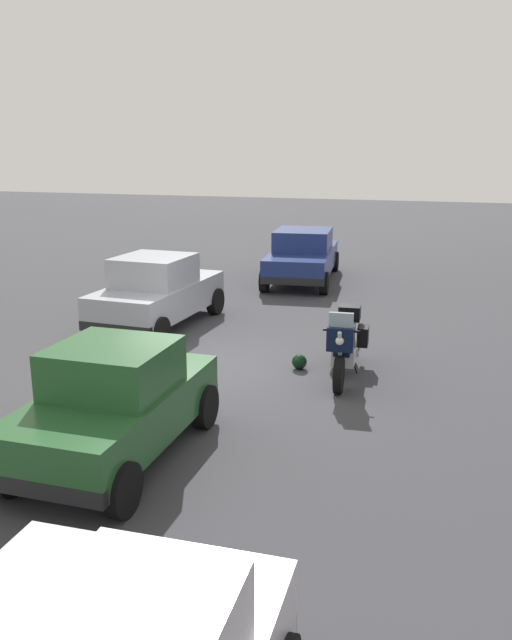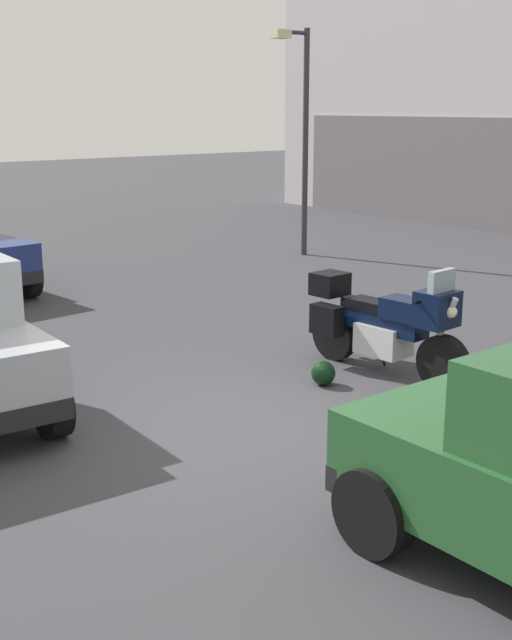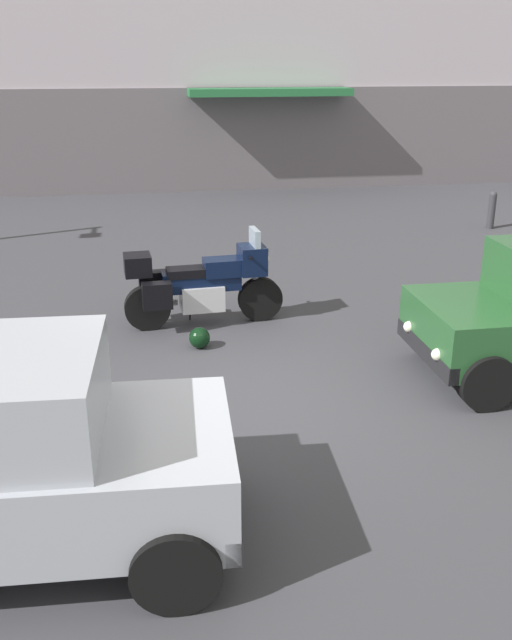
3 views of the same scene
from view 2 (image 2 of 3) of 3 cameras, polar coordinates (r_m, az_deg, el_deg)
The scene contains 4 objects.
ground_plane at distance 8.22m, azimuth -2.37°, elevation -7.55°, with size 80.00×80.00×0.00m, color #38383D.
motorcycle at distance 9.84m, azimuth 8.75°, elevation -0.18°, with size 2.26×0.79×1.36m.
helmet at distance 9.47m, azimuth 4.64°, elevation -3.66°, with size 0.28×0.28×0.28m, color black.
streetlamp_curbside at distance 17.47m, azimuth 3.06°, elevation 13.55°, with size 0.28×0.94×4.59m.
Camera 2 is at (6.19, -4.45, 3.08)m, focal length 46.69 mm.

